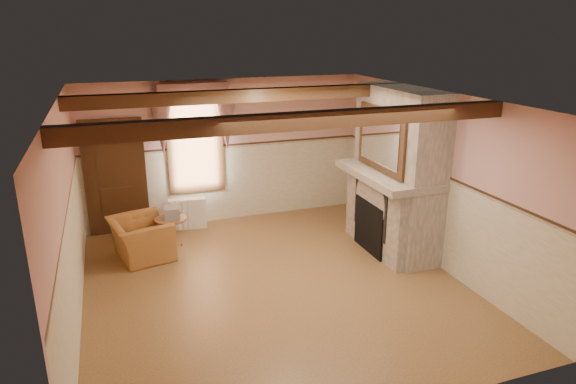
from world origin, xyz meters
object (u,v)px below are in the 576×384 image
object	(u,v)px
armchair	(141,239)
bowl	(387,168)
radiator	(188,214)
mantel_clock	(366,154)
side_table	(172,233)
oil_lamp	(372,155)

from	to	relation	value
armchair	bowl	bearing A→B (deg)	-115.95
radiator	armchair	bearing A→B (deg)	-124.78
radiator	bowl	world-z (taller)	bowl
mantel_clock	radiator	bearing A→B (deg)	157.34
armchair	radiator	bearing A→B (deg)	-54.13
side_table	bowl	size ratio (longest dim) A/B	1.61
bowl	oil_lamp	size ratio (longest dim) A/B	1.24
armchair	radiator	distance (m)	1.42
side_table	bowl	xyz separation A→B (m)	(3.52, -1.24, 1.19)
side_table	oil_lamp	world-z (taller)	oil_lamp
armchair	side_table	size ratio (longest dim) A/B	1.86
bowl	oil_lamp	distance (m)	0.56
side_table	radiator	xyz separation A→B (m)	(0.41, 0.81, 0.02)
bowl	oil_lamp	xyz separation A→B (m)	(0.00, 0.55, 0.10)
oil_lamp	radiator	bearing A→B (deg)	154.24
side_table	mantel_clock	distance (m)	3.76
armchair	oil_lamp	xyz separation A→B (m)	(4.05, -0.44, 1.22)
side_table	oil_lamp	bearing A→B (deg)	-11.08
side_table	radiator	distance (m)	0.91
radiator	oil_lamp	world-z (taller)	oil_lamp
armchair	mantel_clock	world-z (taller)	mantel_clock
side_table	mantel_clock	world-z (taller)	mantel_clock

